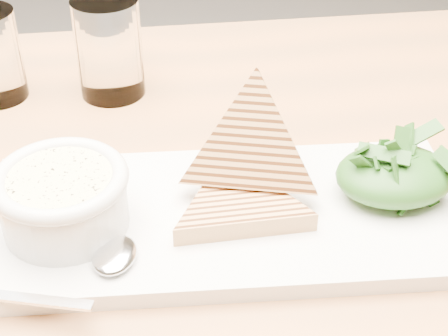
{
  "coord_description": "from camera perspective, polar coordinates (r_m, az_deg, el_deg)",
  "views": [
    {
      "loc": [
        0.09,
        -0.69,
        1.15
      ],
      "look_at": [
        0.16,
        -0.2,
        0.78
      ],
      "focal_mm": 55.0,
      "sensor_mm": 36.0,
      "label": 1
    }
  ],
  "objects": [
    {
      "name": "soup",
      "position": [
        0.6,
        -13.48,
        -1.05
      ],
      "size": [
        0.09,
        0.09,
        0.01
      ],
      "primitive_type": "cylinder",
      "color": "#FBECA6",
      "rests_on": "soup_bowl"
    },
    {
      "name": "table_leg_br",
      "position": [
        1.29,
        17.24,
        -4.42
      ],
      "size": [
        0.06,
        0.06,
        0.69
      ],
      "primitive_type": "cylinder",
      "color": "#B5703B",
      "rests_on": "ground"
    },
    {
      "name": "table_top",
      "position": [
        0.67,
        -11.64,
        -5.13
      ],
      "size": [
        1.24,
        0.83,
        0.04
      ],
      "primitive_type": "cube",
      "rotation": [
        0.0,
        0.0,
        -0.0
      ],
      "color": "#B5703B",
      "rests_on": "ground"
    },
    {
      "name": "platter",
      "position": [
        0.63,
        0.24,
        -4.1
      ],
      "size": [
        0.45,
        0.22,
        0.02
      ],
      "primitive_type": "cube",
      "rotation": [
        0.0,
        0.0,
        -0.06
      ],
      "color": "white",
      "rests_on": "table_top"
    },
    {
      "name": "sandwich_flat",
      "position": [
        0.62,
        1.23,
        -3.03
      ],
      "size": [
        0.15,
        0.15,
        0.02
      ],
      "primitive_type": null,
      "rotation": [
        0.0,
        0.0,
        0.03
      ],
      "color": "tan",
      "rests_on": "platter"
    },
    {
      "name": "salad_base",
      "position": [
        0.65,
        13.96,
        -0.61
      ],
      "size": [
        0.11,
        0.09,
        0.04
      ],
      "primitive_type": "ellipsoid",
      "color": "#1A4A14",
      "rests_on": "platter"
    },
    {
      "name": "spoon_bowl",
      "position": [
        0.58,
        -9.07,
        -7.15
      ],
      "size": [
        0.05,
        0.06,
        0.01
      ],
      "primitive_type": "ellipsoid",
      "rotation": [
        0.0,
        0.0,
        -0.28
      ],
      "color": "silver",
      "rests_on": "platter"
    },
    {
      "name": "arugula_pile",
      "position": [
        0.65,
        14.04,
        -0.2
      ],
      "size": [
        0.11,
        0.1,
        0.05
      ],
      "primitive_type": null,
      "color": "#264F1A",
      "rests_on": "platter"
    },
    {
      "name": "sandwich_lean",
      "position": [
        0.62,
        2.27,
        1.63
      ],
      "size": [
        0.18,
        0.18,
        0.17
      ],
      "primitive_type": null,
      "rotation": [
        1.02,
        0.0,
        -0.27
      ],
      "color": "tan",
      "rests_on": "sandwich_flat"
    },
    {
      "name": "spoon_handle",
      "position": [
        0.57,
        -16.9,
        -10.26
      ],
      "size": [
        0.12,
        0.04,
        0.0
      ],
      "primitive_type": "cube",
      "rotation": [
        0.0,
        0.0,
        -0.28
      ],
      "color": "silver",
      "rests_on": "platter"
    },
    {
      "name": "bowl_rim",
      "position": [
        0.6,
        -13.5,
        -0.9
      ],
      "size": [
        0.12,
        0.12,
        0.01
      ],
      "primitive_type": "torus",
      "color": "white",
      "rests_on": "soup_bowl"
    },
    {
      "name": "soup_bowl",
      "position": [
        0.61,
        -13.13,
        -3.05
      ],
      "size": [
        0.11,
        0.11,
        0.04
      ],
      "primitive_type": "cylinder",
      "color": "white",
      "rests_on": "platter"
    },
    {
      "name": "glass_far",
      "position": [
        0.82,
        -9.53,
        9.81
      ],
      "size": [
        0.08,
        0.08,
        0.12
      ],
      "primitive_type": "cylinder",
      "color": "white",
      "rests_on": "table_top"
    }
  ]
}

